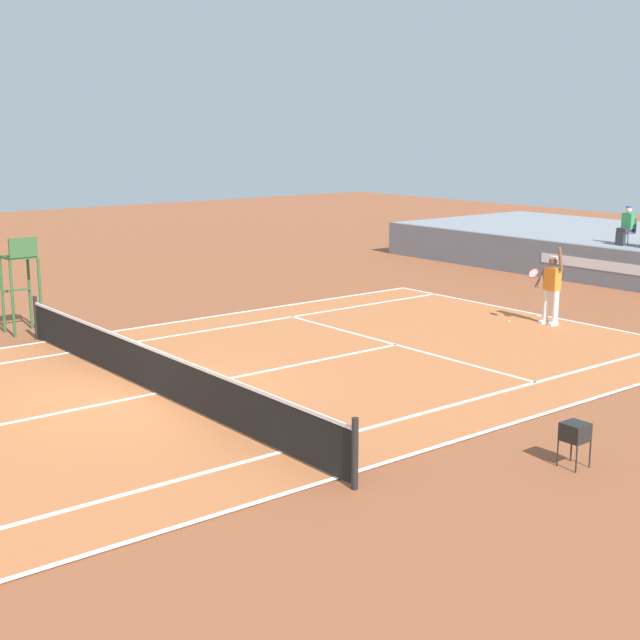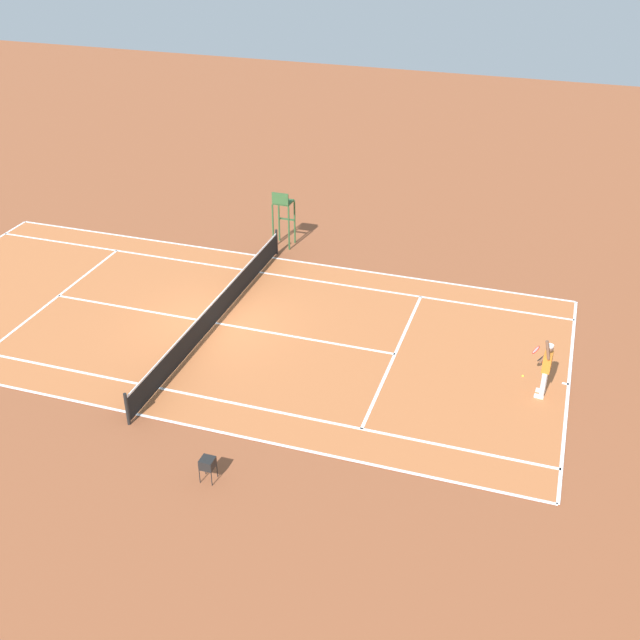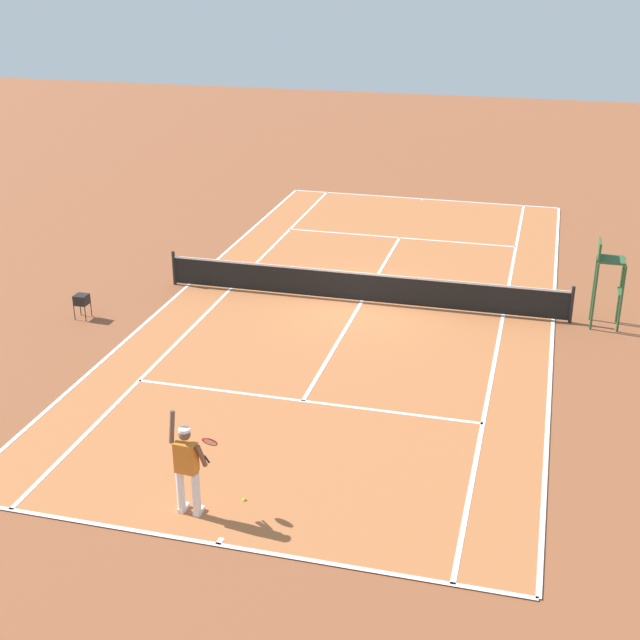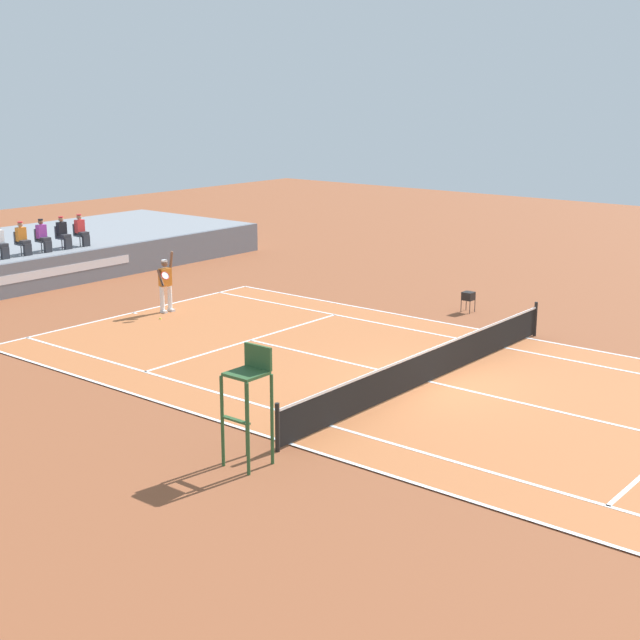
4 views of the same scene
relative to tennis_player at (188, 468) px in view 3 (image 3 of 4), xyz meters
The scene contains 7 objects.
ground_plane 11.20m from the tennis_player, 94.27° to the right, with size 80.00×80.00×0.00m, color brown.
court 11.19m from the tennis_player, 94.27° to the right, with size 11.08×23.88×0.03m.
net 11.16m from the tennis_player, 94.27° to the right, with size 11.98×0.10×1.07m.
tennis_player is the anchor object (origin of this frame).
tennis_ball 1.42m from the tennis_player, 143.27° to the right, with size 0.07×0.07×0.07m, color #D1E533.
umpire_chair 13.48m from the tennis_player, 124.34° to the right, with size 0.77×0.77×2.44m.
ball_hopper 10.29m from the tennis_player, 50.60° to the right, with size 0.36×0.36×0.70m.
Camera 3 is at (-4.97, 23.74, 9.69)m, focal length 49.67 mm.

